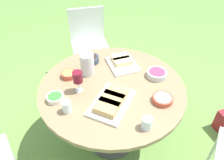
{
  "coord_description": "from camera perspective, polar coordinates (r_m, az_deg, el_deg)",
  "views": [
    {
      "loc": [
        -1.25,
        0.48,
        1.89
      ],
      "look_at": [
        0.0,
        0.0,
        0.78
      ],
      "focal_mm": 35.0,
      "sensor_mm": 36.0,
      "label": 1
    }
  ],
  "objects": [
    {
      "name": "ground_plane",
      "position": [
        2.31,
        0.0,
        -15.06
      ],
      "size": [
        40.0,
        40.0,
        0.0
      ],
      "primitive_type": "plane",
      "color": "#668E42"
    },
    {
      "name": "dining_table",
      "position": [
        1.85,
        0.0,
        -4.02
      ],
      "size": [
        1.19,
        1.19,
        0.72
      ],
      "color": "#4C4C51",
      "rests_on": "ground_plane"
    },
    {
      "name": "chair_near_right",
      "position": [
        2.83,
        -6.07,
        10.58
      ],
      "size": [
        0.47,
        0.48,
        0.89
      ],
      "color": "silver",
      "rests_on": "ground_plane"
    },
    {
      "name": "water_pitcher",
      "position": [
        1.86,
        -6.52,
        4.11
      ],
      "size": [
        0.13,
        0.12,
        0.19
      ],
      "color": "silver",
      "rests_on": "dining_table"
    },
    {
      "name": "wine_glass",
      "position": [
        1.67,
        -8.97,
        0.6
      ],
      "size": [
        0.08,
        0.08,
        0.18
      ],
      "color": "silver",
      "rests_on": "dining_table"
    },
    {
      "name": "platter_bread_main",
      "position": [
        1.61,
        -0.03,
        -5.46
      ],
      "size": [
        0.45,
        0.45,
        0.07
      ],
      "color": "white",
      "rests_on": "dining_table"
    },
    {
      "name": "platter_charcuterie",
      "position": [
        2.0,
        2.62,
        4.7
      ],
      "size": [
        0.3,
        0.25,
        0.06
      ],
      "color": "white",
      "rests_on": "dining_table"
    },
    {
      "name": "bowl_fries",
      "position": [
        1.89,
        -11.27,
        1.44
      ],
      "size": [
        0.12,
        0.12,
        0.05
      ],
      "color": "#B74733",
      "rests_on": "dining_table"
    },
    {
      "name": "bowl_salad",
      "position": [
        1.69,
        -14.62,
        -4.59
      ],
      "size": [
        0.13,
        0.13,
        0.04
      ],
      "color": "beige",
      "rests_on": "dining_table"
    },
    {
      "name": "bowl_olives",
      "position": [
        2.04,
        -5.51,
        5.48
      ],
      "size": [
        0.15,
        0.15,
        0.06
      ],
      "color": "#334256",
      "rests_on": "dining_table"
    },
    {
      "name": "bowl_dip_red",
      "position": [
        1.89,
        11.64,
        1.62
      ],
      "size": [
        0.17,
        0.17,
        0.05
      ],
      "color": "silver",
      "rests_on": "dining_table"
    },
    {
      "name": "bowl_dip_cream",
      "position": [
        1.67,
        13.07,
        -4.85
      ],
      "size": [
        0.15,
        0.15,
        0.04
      ],
      "color": "#B74733",
      "rests_on": "dining_table"
    },
    {
      "name": "cup_water_near",
      "position": [
        1.58,
        -11.75,
        -6.86
      ],
      "size": [
        0.07,
        0.07,
        0.09
      ],
      "color": "silver",
      "rests_on": "dining_table"
    },
    {
      "name": "cup_water_far",
      "position": [
        1.47,
        9.09,
        -11.09
      ],
      "size": [
        0.07,
        0.07,
        0.09
      ],
      "color": "silver",
      "rests_on": "dining_table"
    }
  ]
}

